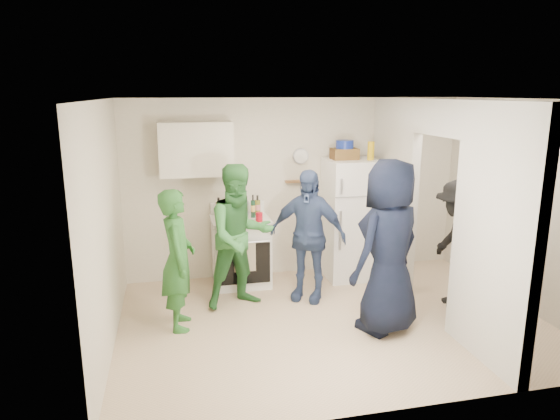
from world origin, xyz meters
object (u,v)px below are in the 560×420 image
Objects in this scene: person_navy at (389,247)px; blue_bowl at (345,144)px; fridge at (350,219)px; person_green_center at (240,237)px; person_denim at (307,235)px; yellow_cup_stack_top at (371,151)px; person_green_left at (178,260)px; wicker_basket at (344,154)px; stove at (241,252)px; person_nook at (457,245)px.

blue_bowl is at bearing -120.66° from person_navy.
fridge is 1.77m from person_green_center.
blue_bowl reaches higher than person_denim.
yellow_cup_stack_top reaches higher than person_green_left.
blue_bowl is at bearing 0.00° from wicker_basket.
person_green_center is at bearing -62.10° from person_navy.
person_green_center is 0.85m from person_denim.
person_green_left is (-0.85, -1.12, 0.32)m from stove.
yellow_cup_stack_top is at bearing -4.21° from stove.
wicker_basket is 1.91m from person_green_center.
person_navy is (0.62, -1.01, 0.12)m from person_denim.
wicker_basket is 0.22× the size of person_nook.
person_navy is at bearing -102.01° from person_green_left.
yellow_cup_stack_top reaches higher than stove.
blue_bowl is 1.94m from person_navy.
person_navy is at bearing -96.20° from fridge.
fridge is 0.95× the size of person_green_center.
person_green_center is 1.77m from person_navy.
person_denim is at bearing -72.01° from person_green_left.
person_green_left is at bearing -153.57° from wicker_basket.
yellow_cup_stack_top is at bearing -138.10° from person_nook.
wicker_basket reaches higher than stove.
yellow_cup_stack_top is at bearing -25.11° from wicker_basket.
stove is 1.45m from person_green_left.
stove is 0.53× the size of person_green_center.
blue_bowl is at bearing 76.98° from person_denim.
person_denim reaches higher than person_green_left.
blue_bowl is at bearing 10.29° from person_green_center.
fridge is 0.88× the size of person_navy.
person_denim is 0.87× the size of person_navy.
person_green_center is at bearing -158.22° from fridge.
fridge is 1.67m from person_navy.
wicker_basket is 0.13m from blue_bowl.
blue_bowl is 0.15× the size of person_nook.
fridge is at bearing -26.57° from wicker_basket.
fridge is 1.07× the size of person_nook.
fridge is 2.64m from person_green_left.
person_green_center is at bearing -155.41° from wicker_basket.
stove is 2.22m from person_navy.
blue_bowl is 2.79m from person_green_left.
yellow_cup_stack_top is 2.98m from person_green_left.
person_green_center reaches higher than person_nook.
wicker_basket is 1.46× the size of blue_bowl.
yellow_cup_stack_top is at bearing -24.44° from fridge.
wicker_basket reaches higher than person_nook.
person_nook is (0.99, -1.29, -0.97)m from wicker_basket.
person_nook is (1.07, 0.41, -0.17)m from person_navy.
person_green_left is (-2.40, -1.09, -0.05)m from fridge.
person_green_center is 1.05× the size of person_denim.
person_green_center is (-0.10, -0.69, 0.42)m from stove.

